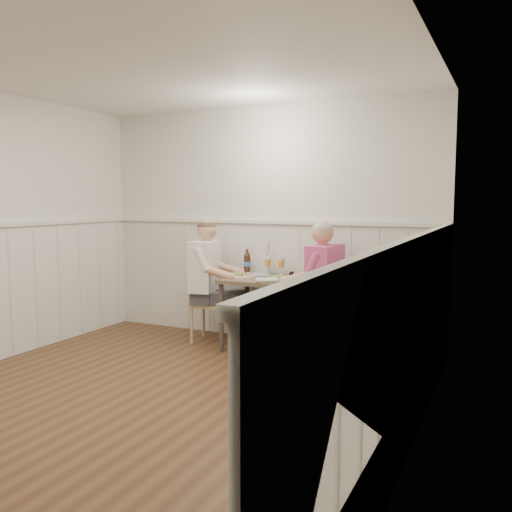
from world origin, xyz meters
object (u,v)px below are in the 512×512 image
(dining_table, at_px, (264,288))
(chair_right, at_px, (338,309))
(chair_left, at_px, (208,299))
(man_in_pink, at_px, (320,299))
(beer_bottle, at_px, (247,262))
(grass_vase, at_px, (267,259))
(diner_cream, at_px, (208,290))

(dining_table, height_order, chair_right, chair_right)
(chair_left, bearing_deg, man_in_pink, -1.66)
(chair_right, xyz_separation_m, chair_left, (-1.48, -0.05, -0.01))
(chair_left, bearing_deg, dining_table, -0.05)
(chair_left, distance_m, beer_bottle, 0.60)
(dining_table, height_order, grass_vase, grass_vase)
(dining_table, relative_size, chair_left, 0.92)
(diner_cream, relative_size, beer_bottle, 5.13)
(chair_right, height_order, grass_vase, grass_vase)
(chair_right, relative_size, diner_cream, 0.64)
(diner_cream, distance_m, beer_bottle, 0.53)
(chair_right, distance_m, chair_left, 1.48)
(dining_table, xyz_separation_m, grass_vase, (-0.11, 0.30, 0.28))
(chair_right, distance_m, grass_vase, 1.03)
(dining_table, relative_size, beer_bottle, 2.98)
(dining_table, relative_size, chair_right, 0.91)
(chair_right, height_order, diner_cream, diner_cream)
(diner_cream, bearing_deg, man_in_pink, 0.30)
(dining_table, xyz_separation_m, chair_right, (0.79, 0.05, -0.16))
(man_in_pink, xyz_separation_m, diner_cream, (-1.29, -0.01, -0.00))
(dining_table, relative_size, diner_cream, 0.58)
(dining_table, distance_m, man_in_pink, 0.64)
(dining_table, xyz_separation_m, man_in_pink, (0.63, -0.04, -0.06))
(chair_right, relative_size, grass_vase, 2.40)
(chair_right, distance_m, diner_cream, 1.45)
(man_in_pink, bearing_deg, chair_left, 178.34)
(chair_left, xyz_separation_m, diner_cream, (0.04, -0.05, 0.11))
(chair_right, bearing_deg, grass_vase, 164.90)
(chair_right, height_order, man_in_pink, man_in_pink)
(chair_left, height_order, grass_vase, grass_vase)
(dining_table, height_order, beer_bottle, beer_bottle)
(beer_bottle, xyz_separation_m, grass_vase, (0.22, 0.04, 0.05))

